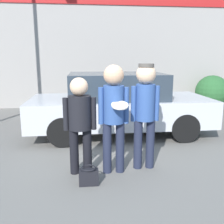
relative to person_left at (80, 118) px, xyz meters
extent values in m
plane|color=#66635E|center=(0.62, 0.22, -0.97)|extent=(56.00, 56.00, 0.00)
cube|color=gray|center=(0.62, 6.03, 1.12)|extent=(24.00, 0.18, 4.18)
cube|color=#B21E1E|center=(0.62, 5.92, 3.06)|extent=(24.00, 0.04, 0.30)
cylinder|color=black|center=(-0.11, 0.00, -0.58)|extent=(0.15, 0.15, 0.78)
cylinder|color=black|center=(0.11, 0.00, -0.58)|extent=(0.15, 0.15, 0.78)
cylinder|color=black|center=(0.00, 0.00, 0.09)|extent=(0.37, 0.37, 0.55)
cylinder|color=black|center=(-0.23, 0.00, 0.07)|extent=(0.09, 0.09, 0.54)
cylinder|color=black|center=(0.23, 0.00, 0.07)|extent=(0.09, 0.09, 0.54)
sphere|color=#DBB28E|center=(0.00, 0.00, 0.51)|extent=(0.29, 0.29, 0.29)
cylinder|color=#1E2338|center=(0.45, -0.03, -0.53)|extent=(0.15, 0.15, 0.88)
cylinder|color=#1E2338|center=(0.67, -0.03, -0.53)|extent=(0.15, 0.15, 0.88)
cylinder|color=#2D4C8C|center=(0.56, -0.03, 0.22)|extent=(0.34, 0.34, 0.62)
cylinder|color=#2D4C8C|center=(0.35, -0.03, 0.20)|extent=(0.09, 0.09, 0.60)
cylinder|color=#2D4C8C|center=(0.76, -0.03, 0.20)|extent=(0.09, 0.09, 0.60)
sphere|color=tan|center=(0.56, -0.03, 0.69)|extent=(0.33, 0.33, 0.33)
cylinder|color=silver|center=(0.62, -0.27, 0.25)|extent=(0.27, 0.26, 0.10)
cylinder|color=#1E2338|center=(1.00, 0.09, -0.53)|extent=(0.15, 0.15, 0.88)
cylinder|color=#1E2338|center=(1.22, 0.09, -0.53)|extent=(0.15, 0.15, 0.88)
cylinder|color=#2D4C8C|center=(1.11, 0.09, 0.22)|extent=(0.33, 0.33, 0.62)
cylinder|color=#2D4C8C|center=(0.91, 0.09, 0.20)|extent=(0.09, 0.09, 0.60)
cylinder|color=#2D4C8C|center=(1.31, 0.09, 0.20)|extent=(0.09, 0.09, 0.60)
sphere|color=#DBB28E|center=(1.11, 0.09, 0.70)|extent=(0.33, 0.33, 0.33)
cylinder|color=#4C4742|center=(1.11, 0.09, 0.84)|extent=(0.26, 0.26, 0.06)
cube|color=#B7BABF|center=(0.98, 2.21, -0.35)|extent=(4.50, 1.91, 0.65)
cube|color=#28333D|center=(0.89, 2.21, 0.28)|extent=(2.34, 1.64, 0.61)
cylinder|color=black|center=(2.38, 3.07, -0.63)|extent=(0.68, 0.22, 0.68)
cylinder|color=black|center=(2.38, 1.35, -0.63)|extent=(0.68, 0.22, 0.68)
cylinder|color=black|center=(-0.41, 3.07, -0.63)|extent=(0.68, 0.22, 0.68)
cylinder|color=black|center=(-0.41, 1.35, -0.63)|extent=(0.68, 0.22, 0.68)
sphere|color=#285B2D|center=(5.05, 5.20, -0.33)|extent=(1.27, 1.27, 1.27)
cube|color=black|center=(0.12, -0.43, -0.84)|extent=(0.30, 0.14, 0.25)
torus|color=black|center=(0.12, -0.43, -0.69)|extent=(0.23, 0.23, 0.02)
camera|label=1|loc=(0.08, -4.01, 0.96)|focal=40.00mm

